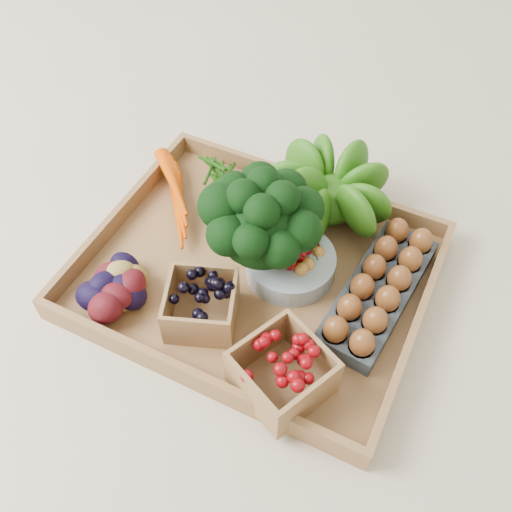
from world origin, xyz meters
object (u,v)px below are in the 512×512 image
at_px(egg_carton, 378,293).
at_px(broccoli, 262,242).
at_px(tray, 256,275).
at_px(cherry_bowl, 290,264).

bearing_deg(egg_carton, broccoli, -165.53).
bearing_deg(tray, broccoli, 58.81).
height_order(cherry_bowl, egg_carton, cherry_bowl).
xyz_separation_m(tray, egg_carton, (0.20, 0.04, 0.02)).
height_order(tray, egg_carton, egg_carton).
distance_m(tray, broccoli, 0.08).
bearing_deg(egg_carton, cherry_bowl, -170.05).
bearing_deg(broccoli, cherry_bowl, 23.19).
distance_m(broccoli, cherry_bowl, 0.07).
relative_size(tray, broccoli, 2.98).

